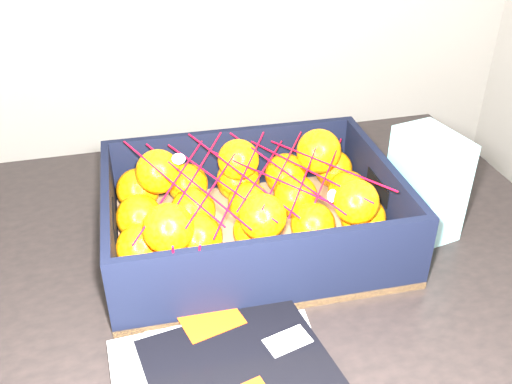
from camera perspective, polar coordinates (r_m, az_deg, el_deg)
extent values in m
cube|color=black|center=(0.88, -5.95, -8.23)|extent=(1.22, 0.83, 0.04)
cylinder|color=black|center=(1.52, 14.21, -7.41)|extent=(0.06, 0.06, 0.71)
cube|color=red|center=(0.76, -4.45, -12.42)|extent=(0.09, 0.07, 0.00)
cube|color=white|center=(0.73, 3.15, -14.47)|extent=(0.06, 0.05, 0.00)
cube|color=olive|center=(0.90, -0.42, -4.58)|extent=(0.43, 0.32, 0.01)
cube|color=black|center=(1.00, -2.34, 3.11)|extent=(0.43, 0.01, 0.12)
cube|color=black|center=(0.75, 2.12, -8.22)|extent=(0.43, 0.01, 0.12)
cube|color=black|center=(0.86, -14.18, -3.41)|extent=(0.01, 0.30, 0.12)
cube|color=black|center=(0.93, 12.22, -0.12)|extent=(0.01, 0.30, 0.12)
sphere|color=orange|center=(0.78, -10.87, -8.72)|extent=(0.07, 0.07, 0.07)
sphere|color=orange|center=(0.84, -11.43, -5.37)|extent=(0.07, 0.07, 0.07)
sphere|color=orange|center=(0.90, -11.46, -2.46)|extent=(0.07, 0.07, 0.07)
sphere|color=orange|center=(0.96, -11.59, 0.22)|extent=(0.07, 0.07, 0.07)
sphere|color=orange|center=(0.78, -4.45, -7.86)|extent=(0.07, 0.07, 0.07)
sphere|color=orange|center=(0.84, -5.79, -4.52)|extent=(0.07, 0.07, 0.07)
sphere|color=orange|center=(0.90, -6.23, -1.79)|extent=(0.07, 0.07, 0.07)
sphere|color=orange|center=(0.97, -6.77, 0.82)|extent=(0.07, 0.07, 0.07)
sphere|color=orange|center=(0.79, 1.46, -7.06)|extent=(0.07, 0.07, 0.07)
sphere|color=orange|center=(0.85, -0.10, -3.84)|extent=(0.07, 0.07, 0.07)
sphere|color=orange|center=(0.91, -0.75, -1.00)|extent=(0.07, 0.07, 0.07)
sphere|color=orange|center=(0.97, -1.79, 1.22)|extent=(0.07, 0.07, 0.07)
sphere|color=orange|center=(0.82, 7.17, -6.00)|extent=(0.07, 0.07, 0.07)
sphere|color=orange|center=(0.87, 5.63, -3.23)|extent=(0.07, 0.07, 0.07)
sphere|color=orange|center=(0.93, 3.92, -0.42)|extent=(0.07, 0.07, 0.07)
sphere|color=orange|center=(0.99, 2.94, 1.77)|extent=(0.07, 0.07, 0.07)
sphere|color=orange|center=(0.84, 12.47, -5.23)|extent=(0.06, 0.06, 0.06)
sphere|color=orange|center=(0.89, 10.55, -2.57)|extent=(0.07, 0.07, 0.07)
sphere|color=orange|center=(0.96, 9.05, 0.17)|extent=(0.06, 0.06, 0.06)
sphere|color=orange|center=(1.01, 7.67, 2.28)|extent=(0.07, 0.07, 0.07)
sphere|color=orange|center=(0.77, -8.65, -3.59)|extent=(0.07, 0.07, 0.07)
sphere|color=orange|center=(0.90, -9.65, 2.01)|extent=(0.07, 0.07, 0.07)
sphere|color=orange|center=(0.78, 0.68, -2.47)|extent=(0.07, 0.07, 0.07)
sphere|color=orange|center=(0.92, -1.76, 3.21)|extent=(0.07, 0.07, 0.07)
sphere|color=orange|center=(0.83, 9.90, -0.98)|extent=(0.06, 0.06, 0.06)
sphere|color=orange|center=(0.95, 6.23, 4.03)|extent=(0.07, 0.07, 0.07)
cylinder|color=#B3061E|center=(0.83, -8.49, 1.12)|extent=(0.12, 0.22, 0.03)
cylinder|color=#B3061E|center=(0.83, -6.10, 0.87)|extent=(0.12, 0.22, 0.03)
cylinder|color=#B3061E|center=(0.83, -3.77, 1.17)|extent=(0.12, 0.23, 0.01)
cylinder|color=#B3061E|center=(0.84, -1.62, 1.93)|extent=(0.12, 0.22, 0.03)
cylinder|color=#B3061E|center=(0.84, 0.74, 1.83)|extent=(0.12, 0.22, 0.03)
cylinder|color=#B3061E|center=(0.86, 2.74, 2.13)|extent=(0.12, 0.22, 0.03)
cylinder|color=#B3061E|center=(0.86, 5.04, 2.24)|extent=(0.12, 0.23, 0.01)
cylinder|color=#B3061E|center=(0.87, 7.16, 2.76)|extent=(0.12, 0.22, 0.03)
cylinder|color=#B3061E|center=(0.82, -8.38, 0.48)|extent=(0.12, 0.23, 0.02)
cylinder|color=#B3061E|center=(0.83, -6.20, 1.40)|extent=(0.12, 0.22, 0.03)
cylinder|color=#B3061E|center=(0.82, -3.76, 1.29)|extent=(0.12, 0.23, 0.01)
cylinder|color=#B3061E|center=(0.83, -1.46, 1.21)|extent=(0.12, 0.22, 0.03)
cylinder|color=#B3061E|center=(0.85, 0.62, 2.00)|extent=(0.12, 0.22, 0.03)
cylinder|color=#B3061E|center=(0.85, 2.77, 2.55)|extent=(0.12, 0.23, 0.01)
cylinder|color=#B3061E|center=(0.86, 5.09, 2.19)|extent=(0.12, 0.23, 0.01)
cylinder|color=#B3061E|center=(0.86, 7.29, 2.49)|extent=(0.12, 0.22, 0.04)
cylinder|color=#B3061E|center=(0.73, -8.10, -7.27)|extent=(0.00, 0.03, 0.09)
cylinder|color=#B3061E|center=(0.73, -5.74, -6.97)|extent=(0.01, 0.04, 0.08)
cube|color=silver|center=(0.93, 16.46, 0.79)|extent=(0.10, 0.12, 0.17)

